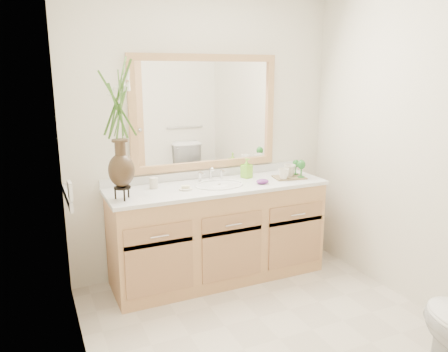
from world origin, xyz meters
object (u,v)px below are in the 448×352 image
flower_vase (118,114)px  tumbler (154,183)px  tray (289,177)px

flower_vase → tumbler: flower_vase is taller
flower_vase → tumbler: (0.29, 0.21, -0.58)m
tumbler → flower_vase: bearing=-144.3°
flower_vase → tumbler: bearing=35.7°
flower_vase → tray: bearing=1.7°
tumbler → tray: bearing=-7.9°
flower_vase → tray: flower_vase is taller
tumbler → tray: tumbler is taller
tumbler → tray: 1.20m
flower_vase → tumbler: size_ratio=10.64×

